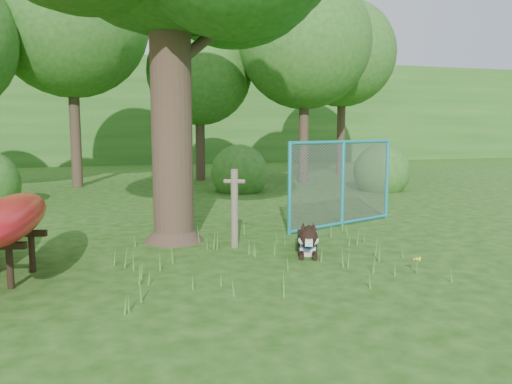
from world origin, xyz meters
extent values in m
plane|color=#1B460E|center=(0.00, 0.00, 0.00)|extent=(80.00, 80.00, 0.00)
cylinder|color=#39291F|center=(-0.92, 2.55, 2.78)|extent=(0.85, 0.85, 5.55)
cone|color=#39291F|center=(-0.92, 2.55, 0.28)|extent=(1.28, 1.28, 0.56)
cylinder|color=#39291F|center=(-0.27, 2.70, 3.55)|extent=(1.43, 1.02, 1.18)
cylinder|color=#39291F|center=(-1.51, 2.65, 4.00)|extent=(1.30, 0.55, 1.14)
cylinder|color=#65594C|center=(-0.01, 1.76, 0.66)|extent=(0.16, 0.16, 1.32)
cylinder|color=#65594C|center=(-0.01, 1.76, 1.12)|extent=(0.35, 0.21, 0.07)
cylinder|color=black|center=(-3.23, 0.43, 0.26)|extent=(0.10, 0.10, 0.53)
cylinder|color=black|center=(-3.07, 1.15, 0.26)|extent=(0.10, 0.10, 0.53)
ellipsoid|color=red|center=(-3.25, 0.82, 0.84)|extent=(0.88, 3.19, 0.51)
cube|color=black|center=(1.07, 1.20, 0.13)|extent=(0.55, 0.84, 0.27)
cube|color=silver|center=(0.96, 0.89, 0.12)|extent=(0.29, 0.23, 0.25)
sphere|color=black|center=(0.89, 0.70, 0.34)|extent=(0.29, 0.29, 0.29)
cube|color=silver|center=(0.84, 0.57, 0.29)|extent=(0.16, 0.19, 0.10)
sphere|color=silver|center=(0.79, 0.71, 0.29)|extent=(0.13, 0.13, 0.13)
sphere|color=silver|center=(0.96, 0.64, 0.29)|extent=(0.13, 0.13, 0.13)
cone|color=black|center=(0.83, 0.77, 0.49)|extent=(0.15, 0.16, 0.14)
cone|color=black|center=(0.98, 0.71, 0.49)|extent=(0.12, 0.13, 0.14)
cylinder|color=black|center=(0.80, 0.76, 0.06)|extent=(0.19, 0.34, 0.08)
cylinder|color=black|center=(0.99, 0.69, 0.06)|extent=(0.19, 0.34, 0.08)
sphere|color=black|center=(1.27, 1.58, 0.25)|extent=(0.18, 0.18, 0.18)
torus|color=blue|center=(0.92, 0.78, 0.27)|extent=(0.29, 0.17, 0.28)
cylinder|color=#29A8C2|center=(1.23, 2.44, 0.88)|extent=(0.10, 0.10, 1.76)
cylinder|color=#29A8C2|center=(2.59, 2.98, 0.88)|extent=(0.10, 0.10, 1.76)
cylinder|color=#29A8C2|center=(3.96, 3.52, 0.88)|extent=(0.10, 0.10, 1.76)
cylinder|color=#29A8C2|center=(2.59, 2.98, 1.72)|extent=(2.75, 1.14, 0.07)
cylinder|color=#29A8C2|center=(2.59, 2.98, 0.05)|extent=(2.75, 1.14, 0.07)
plane|color=slate|center=(2.59, 2.98, 0.88)|extent=(2.73, 1.08, 2.93)
cylinder|color=#46872C|center=(2.02, -0.47, 0.10)|extent=(0.02, 0.02, 0.20)
sphere|color=yellow|center=(2.02, -0.47, 0.20)|extent=(0.04, 0.04, 0.04)
sphere|color=yellow|center=(2.06, -0.46, 0.21)|extent=(0.04, 0.04, 0.04)
sphere|color=yellow|center=(2.00, -0.43, 0.19)|extent=(0.04, 0.04, 0.04)
sphere|color=yellow|center=(2.03, -0.50, 0.20)|extent=(0.04, 0.04, 0.04)
sphere|color=yellow|center=(1.99, -0.48, 0.21)|extent=(0.04, 0.04, 0.04)
cylinder|color=#39291F|center=(-3.00, 12.00, 2.62)|extent=(0.36, 0.36, 5.25)
sphere|color=#285F1E|center=(-3.00, 12.00, 5.62)|extent=(5.20, 5.20, 5.20)
cylinder|color=#39291F|center=(1.50, 13.00, 1.92)|extent=(0.36, 0.36, 3.85)
sphere|color=#285F1E|center=(1.50, 13.00, 4.12)|extent=(4.00, 4.00, 4.00)
cylinder|color=#39291F|center=(5.00, 11.00, 2.38)|extent=(0.36, 0.36, 4.76)
sphere|color=#285F1E|center=(5.00, 11.00, 5.10)|extent=(4.80, 4.80, 4.80)
cylinder|color=#39291F|center=(8.00, 14.00, 2.45)|extent=(0.36, 0.36, 4.90)
sphere|color=#285F1E|center=(8.00, 14.00, 5.25)|extent=(4.60, 4.60, 4.60)
sphere|color=#285F1E|center=(6.50, 8.00, 0.00)|extent=(1.80, 1.80, 1.80)
sphere|color=#285F1E|center=(2.00, 9.00, 0.00)|extent=(1.80, 1.80, 1.80)
cube|color=#285F1E|center=(0.00, 28.00, 3.00)|extent=(80.00, 12.00, 6.00)
camera|label=1|loc=(-2.04, -6.23, 1.98)|focal=35.00mm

